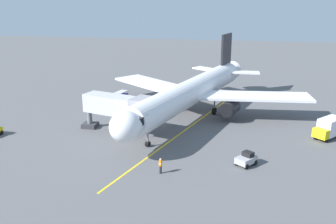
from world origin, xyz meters
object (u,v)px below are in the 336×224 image
object	(u,v)px
airplane	(193,92)
ground_crew_marshaller	(161,166)
jet_bridge	(122,107)
baggage_cart_rear_apron	(121,95)
tug_near_nose	(246,159)
box_truck_starboard_side	(329,128)

from	to	relation	value
airplane	ground_crew_marshaller	distance (m)	20.40
jet_bridge	baggage_cart_rear_apron	world-z (taller)	jet_bridge
airplane	ground_crew_marshaller	size ratio (longest dim) A/B	23.17
tug_near_nose	baggage_cart_rear_apron	distance (m)	33.54
jet_bridge	tug_near_nose	size ratio (longest dim) A/B	4.17
tug_near_nose	box_truck_starboard_side	world-z (taller)	box_truck_starboard_side
jet_bridge	tug_near_nose	distance (m)	18.14
box_truck_starboard_side	ground_crew_marshaller	bearing A→B (deg)	36.86
jet_bridge	ground_crew_marshaller	world-z (taller)	jet_bridge
airplane	ground_crew_marshaller	world-z (taller)	airplane
ground_crew_marshaller	baggage_cart_rear_apron	bearing A→B (deg)	-64.39
jet_bridge	box_truck_starboard_side	bearing A→B (deg)	-171.99
baggage_cart_rear_apron	tug_near_nose	bearing A→B (deg)	132.32
jet_bridge	baggage_cart_rear_apron	size ratio (longest dim) A/B	4.00
ground_crew_marshaller	airplane	bearing A→B (deg)	-91.75
airplane	jet_bridge	size ratio (longest dim) A/B	3.46
ground_crew_marshaller	baggage_cart_rear_apron	size ratio (longest dim) A/B	0.60
tug_near_nose	box_truck_starboard_side	size ratio (longest dim) A/B	0.58
baggage_cart_rear_apron	box_truck_starboard_side	bearing A→B (deg)	157.02
ground_crew_marshaller	tug_near_nose	distance (m)	9.65
airplane	jet_bridge	distance (m)	12.50
airplane	tug_near_nose	size ratio (longest dim) A/B	14.46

